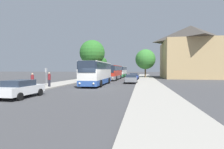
# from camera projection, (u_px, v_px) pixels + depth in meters

# --- Properties ---
(ground_plane) EXTENTS (300.00, 300.00, 0.00)m
(ground_plane) POSITION_uv_depth(u_px,v_px,m) (94.00, 88.00, 21.59)
(ground_plane) COLOR #424244
(ground_plane) RESTS_ON ground
(sidewalk_left) EXTENTS (4.00, 120.00, 0.15)m
(sidewalk_left) POSITION_uv_depth(u_px,v_px,m) (42.00, 87.00, 22.75)
(sidewalk_left) COLOR #A39E93
(sidewalk_left) RESTS_ON ground_plane
(sidewalk_right) EXTENTS (4.00, 120.00, 0.15)m
(sidewalk_right) POSITION_uv_depth(u_px,v_px,m) (152.00, 89.00, 20.43)
(sidewalk_right) COLOR #A39E93
(sidewalk_right) RESTS_ON ground_plane
(building_right_background) EXTENTS (14.49, 15.71, 14.31)m
(building_right_background) POSITION_uv_depth(u_px,v_px,m) (190.00, 52.00, 47.59)
(building_right_background) COLOR tan
(building_right_background) RESTS_ON ground_plane
(bus_front) EXTENTS (2.87, 10.63, 3.45)m
(bus_front) POSITION_uv_depth(u_px,v_px,m) (97.00, 73.00, 26.19)
(bus_front) COLOR #2D519E
(bus_front) RESTS_ON ground_plane
(bus_middle) EXTENTS (2.96, 11.80, 3.20)m
(bus_middle) POSITION_uv_depth(u_px,v_px,m) (113.00, 72.00, 39.90)
(bus_middle) COLOR gray
(bus_middle) RESTS_ON ground_plane
(bus_rear) EXTENTS (2.96, 11.05, 3.27)m
(bus_rear) POSITION_uv_depth(u_px,v_px,m) (121.00, 71.00, 54.08)
(bus_rear) COLOR #238942
(bus_rear) RESTS_ON ground_plane
(parked_car_left_curb) EXTENTS (2.09, 4.23, 1.48)m
(parked_car_left_curb) POSITION_uv_depth(u_px,v_px,m) (20.00, 88.00, 14.53)
(parked_car_left_curb) COLOR silver
(parked_car_left_curb) RESTS_ON ground_plane
(parked_car_right_near) EXTENTS (2.21, 4.59, 1.49)m
(parked_car_right_near) POSITION_uv_depth(u_px,v_px,m) (131.00, 79.00, 30.02)
(parked_car_right_near) COLOR slate
(parked_car_right_near) RESTS_ON ground_plane
(parked_car_right_far) EXTENTS (2.27, 4.36, 1.49)m
(parked_car_right_far) POSITION_uv_depth(u_px,v_px,m) (134.00, 76.00, 39.10)
(parked_car_right_far) COLOR #233D9E
(parked_car_right_far) RESTS_ON ground_plane
(bus_stop_sign) EXTENTS (0.08, 0.45, 2.44)m
(bus_stop_sign) POSITION_uv_depth(u_px,v_px,m) (46.00, 74.00, 23.99)
(bus_stop_sign) COLOR gray
(bus_stop_sign) RESTS_ON sidewalk_left
(pedestrian_waiting_near) EXTENTS (0.36, 0.36, 1.78)m
(pedestrian_waiting_near) POSITION_uv_depth(u_px,v_px,m) (32.00, 80.00, 20.61)
(pedestrian_waiting_near) COLOR #23232D
(pedestrian_waiting_near) RESTS_ON sidewalk_left
(pedestrian_waiting_far) EXTENTS (0.36, 0.36, 1.84)m
(pedestrian_waiting_far) POSITION_uv_depth(u_px,v_px,m) (49.00, 79.00, 22.46)
(pedestrian_waiting_far) COLOR #23232D
(pedestrian_waiting_far) RESTS_ON sidewalk_left
(tree_left_near) EXTENTS (6.76, 6.76, 10.08)m
(tree_left_near) POSITION_uv_depth(u_px,v_px,m) (92.00, 53.00, 46.90)
(tree_left_near) COLOR #47331E
(tree_left_near) RESTS_ON sidewalk_left
(tree_left_far) EXTENTS (4.18, 4.18, 6.46)m
(tree_left_far) POSITION_uv_depth(u_px,v_px,m) (101.00, 63.00, 56.41)
(tree_left_far) COLOR #47331E
(tree_left_far) RESTS_ON sidewalk_left
(tree_right_near) EXTENTS (5.63, 5.63, 7.91)m
(tree_right_near) POSITION_uv_depth(u_px,v_px,m) (145.00, 59.00, 49.32)
(tree_right_near) COLOR brown
(tree_right_near) RESTS_ON sidewalk_right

